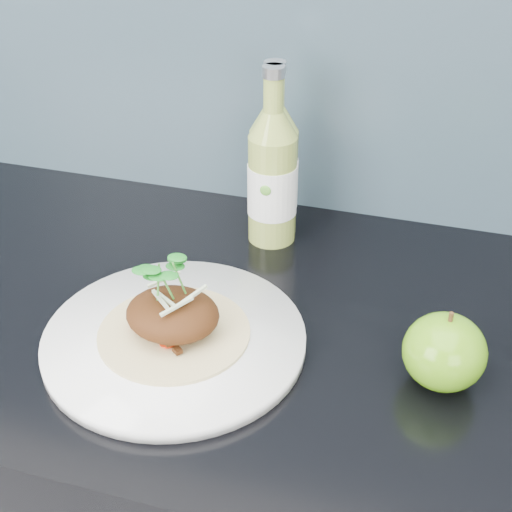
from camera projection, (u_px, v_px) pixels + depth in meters
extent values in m
cylinder|color=white|center=(175.00, 339.00, 0.82)|extent=(0.35, 0.35, 0.02)
cylinder|color=tan|center=(174.00, 332.00, 0.81)|extent=(0.17, 0.17, 0.00)
ellipsoid|color=#4C270E|center=(173.00, 314.00, 0.80)|extent=(0.11, 0.09, 0.05)
ellipsoid|color=#31800E|center=(444.00, 352.00, 0.75)|extent=(0.11, 0.11, 0.08)
cylinder|color=#472D14|center=(451.00, 318.00, 0.73)|extent=(0.01, 0.00, 0.01)
cylinder|color=#92A544|center=(272.00, 189.00, 0.98)|extent=(0.07, 0.07, 0.16)
cone|color=#92A544|center=(273.00, 124.00, 0.93)|extent=(0.07, 0.07, 0.04)
cylinder|color=#92A544|center=(273.00, 94.00, 0.91)|extent=(0.03, 0.03, 0.05)
cylinder|color=silver|center=(274.00, 71.00, 0.89)|extent=(0.03, 0.03, 0.01)
cylinder|color=white|center=(272.00, 189.00, 0.98)|extent=(0.07, 0.07, 0.07)
ellipsoid|color=#59A533|center=(265.00, 191.00, 0.94)|extent=(0.02, 0.00, 0.02)
cylinder|color=#94AA47|center=(273.00, 183.00, 1.00)|extent=(0.07, 0.07, 0.16)
cone|color=#94AA47|center=(274.00, 119.00, 0.94)|extent=(0.07, 0.07, 0.04)
cylinder|color=#94AA47|center=(275.00, 89.00, 0.92)|extent=(0.03, 0.03, 0.05)
cylinder|color=silver|center=(275.00, 67.00, 0.90)|extent=(0.03, 0.03, 0.01)
cylinder|color=white|center=(273.00, 183.00, 0.99)|extent=(0.08, 0.08, 0.07)
ellipsoid|color=#59A533|center=(267.00, 185.00, 0.96)|extent=(0.02, 0.00, 0.02)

